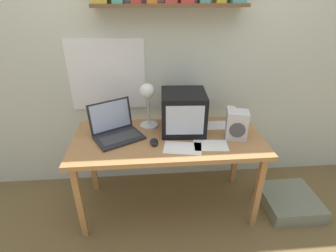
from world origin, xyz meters
TOP-DOWN VIEW (x-y plane):
  - ground_plane at (0.00, 0.00)m, footprint 12.00×12.00m
  - back_wall at (-0.00, 0.47)m, footprint 5.60×0.24m
  - corner_desk at (0.00, 0.00)m, footprint 1.47×0.67m
  - crt_monitor at (0.13, 0.11)m, footprint 0.36×0.36m
  - laptop at (-0.41, 0.07)m, footprint 0.44×0.42m
  - desk_lamp at (-0.15, 0.15)m, footprint 0.15×0.20m
  - juice_glass at (0.56, 0.22)m, footprint 0.08×0.08m
  - space_heater at (0.52, -0.05)m, footprint 0.18×0.16m
  - computer_mouse at (-0.11, -0.09)m, footprint 0.06×0.11m
  - printed_handout at (0.31, -0.15)m, footprint 0.26×0.18m
  - open_notebook at (0.09, -0.16)m, footprint 0.30×0.22m
  - loose_paper_near_laptop at (0.42, 0.17)m, footprint 0.26×0.16m
  - floor_cushion at (1.07, -0.11)m, footprint 0.46×0.46m

SIDE VIEW (x-z plane):
  - ground_plane at x=0.00m, z-range 0.00..0.00m
  - floor_cushion at x=1.07m, z-range 0.00..0.12m
  - corner_desk at x=0.00m, z-range 0.29..0.99m
  - printed_handout at x=0.31m, z-range 0.70..0.71m
  - open_notebook at x=0.09m, z-range 0.70..0.71m
  - loose_paper_near_laptop at x=0.42m, z-range 0.70..0.71m
  - computer_mouse at x=-0.11m, z-range 0.70..0.73m
  - juice_glass at x=0.56m, z-range 0.70..0.83m
  - laptop at x=-0.41m, z-range 0.64..0.90m
  - space_heater at x=0.52m, z-range 0.70..0.93m
  - crt_monitor at x=0.13m, z-range 0.70..1.02m
  - desk_lamp at x=-0.15m, z-range 0.78..1.18m
  - back_wall at x=0.00m, z-range 0.01..2.61m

